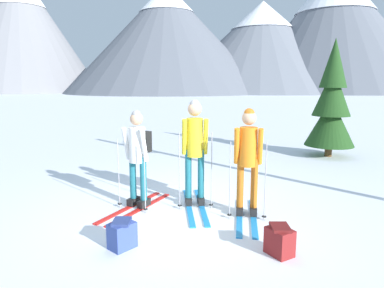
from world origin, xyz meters
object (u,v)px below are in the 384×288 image
skier_in_orange (248,156)px  backpack_on_snow_beside (122,234)px  skier_in_white (138,154)px  skier_in_yellow (195,146)px  backpack_on_snow_front (279,240)px  pine_tree_near (331,104)px

skier_in_orange → backpack_on_snow_beside: bearing=-147.4°
skier_in_white → skier_in_yellow: 0.97m
skier_in_yellow → backpack_on_snow_front: skier_in_yellow is taller
skier_in_orange → backpack_on_snow_front: (0.20, -1.32, -0.79)m
skier_in_white → backpack_on_snow_front: bearing=-40.4°
pine_tree_near → skier_in_orange: bearing=-124.3°
skier_in_yellow → skier_in_orange: skier_in_yellow is taller
skier_in_white → skier_in_orange: (1.80, -0.39, 0.05)m
skier_in_orange → backpack_on_snow_beside: skier_in_orange is taller
skier_in_white → skier_in_orange: bearing=-12.2°
skier_in_yellow → pine_tree_near: size_ratio=0.55×
skier_in_orange → pine_tree_near: bearing=55.7°
skier_in_yellow → backpack_on_snow_front: size_ratio=4.63×
skier_in_orange → skier_in_white: bearing=167.8°
skier_in_orange → pine_tree_near: 5.52m
skier_in_white → skier_in_yellow: skier_in_yellow is taller
backpack_on_snow_beside → backpack_on_snow_front: bearing=-5.0°
skier_in_yellow → backpack_on_snow_beside: bearing=-120.3°
skier_in_white → backpack_on_snow_front: size_ratio=4.20×
backpack_on_snow_front → skier_in_white: bearing=139.6°
skier_in_yellow → skier_in_orange: size_ratio=1.06×
backpack_on_snow_front → backpack_on_snow_beside: size_ratio=1.00×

